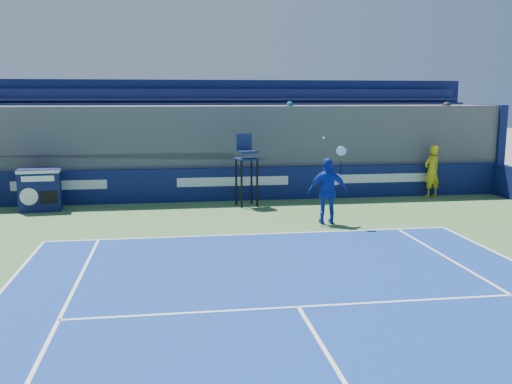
{
  "coord_description": "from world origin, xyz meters",
  "views": [
    {
      "loc": [
        -2.18,
        -3.06,
        3.72
      ],
      "look_at": [
        0.0,
        11.5,
        1.25
      ],
      "focal_mm": 40.0,
      "sensor_mm": 36.0,
      "label": 1
    }
  ],
  "objects": [
    {
      "name": "umpire_chair",
      "position": [
        0.34,
        16.03,
        1.53
      ],
      "size": [
        0.83,
        0.83,
        2.48
      ],
      "color": "black",
      "rests_on": "ground"
    },
    {
      "name": "match_clock",
      "position": [
        -6.46,
        16.19,
        0.74
      ],
      "size": [
        1.38,
        0.84,
        1.4
      ],
      "color": "#0F144B",
      "rests_on": "ground"
    },
    {
      "name": "tennis_player",
      "position": [
        2.34,
        12.88,
        0.99
      ],
      "size": [
        1.2,
        0.65,
        2.57
      ],
      "color": "#1531AC",
      "rests_on": "apron"
    },
    {
      "name": "stadium_seating",
      "position": [
        -0.0,
        19.15,
        1.83
      ],
      "size": [
        21.0,
        4.05,
        4.4
      ],
      "color": "#4C4C51",
      "rests_on": "ground"
    },
    {
      "name": "ball_person",
      "position": [
        7.39,
        16.73,
        0.98
      ],
      "size": [
        0.83,
        0.69,
        1.94
      ],
      "primitive_type": "imported",
      "rotation": [
        0.0,
        0.0,
        3.51
      ],
      "color": "gold",
      "rests_on": "apron"
    },
    {
      "name": "back_hoarding",
      "position": [
        0.0,
        17.1,
        0.6
      ],
      "size": [
        20.4,
        0.21,
        1.2
      ],
      "color": "#0D164B",
      "rests_on": "ground"
    }
  ]
}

